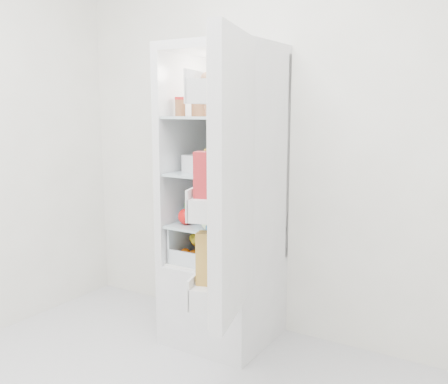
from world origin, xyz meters
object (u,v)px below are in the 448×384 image
Objects in this scene: refrigerator at (227,233)px; mushroom_bowl at (195,215)px; fridge_door at (227,183)px; red_cabbage at (253,207)px.

mushroom_bowl is (-0.17, -0.11, 0.12)m from refrigerator.
mushroom_bowl is 0.13× the size of fridge_door.
refrigerator reaches higher than fridge_door.
red_cabbage is at bearing 25.70° from mushroom_bowl.
fridge_door is at bearing -71.29° from red_cabbage.
refrigerator reaches higher than red_cabbage.
fridge_door reaches higher than red_cabbage.
refrigerator is 0.23m from mushroom_bowl.
refrigerator is 1.38× the size of fridge_door.
fridge_door is (0.55, -0.52, 0.31)m from mushroom_bowl.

